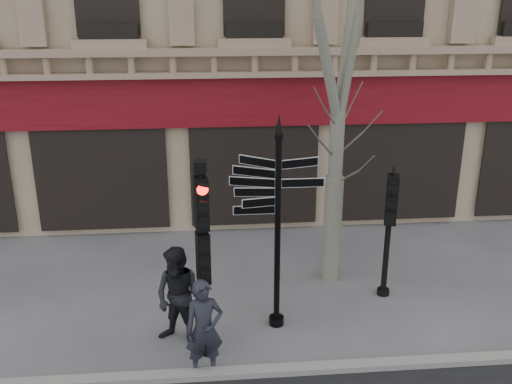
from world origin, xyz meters
TOP-DOWN VIEW (x-y plane):
  - ground at (0.00, 0.00)m, footprint 80.00×80.00m
  - kerb at (0.00, -1.40)m, footprint 80.00×0.25m
  - fingerpost at (0.03, 0.14)m, footprint 2.07×2.07m
  - traffic_signal_main at (-1.36, -0.70)m, footprint 0.45×0.36m
  - traffic_signal_secondary at (2.50, 1.10)m, footprint 0.54×0.45m
  - pedestrian_a at (-1.37, -1.30)m, footprint 0.72×0.54m
  - pedestrian_b at (-1.83, -0.33)m, footprint 1.18×1.10m

SIDE VIEW (x-z plane):
  - ground at x=0.00m, z-range 0.00..0.00m
  - kerb at x=0.00m, z-range 0.00..0.12m
  - pedestrian_a at x=-1.37m, z-range 0.00..1.78m
  - pedestrian_b at x=-1.83m, z-range 0.00..1.93m
  - traffic_signal_secondary at x=2.50m, z-range 0.54..3.29m
  - traffic_signal_main at x=-1.36m, z-range 0.48..4.14m
  - fingerpost at x=0.03m, z-range 0.73..4.98m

